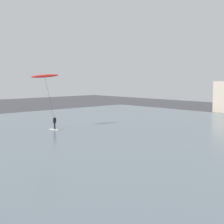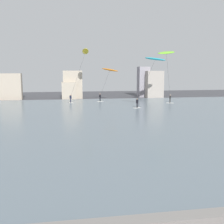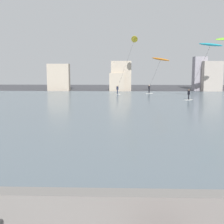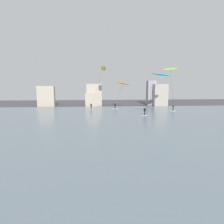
{
  "view_description": "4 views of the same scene",
  "coord_description": "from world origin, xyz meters",
  "views": [
    {
      "loc": [
        14.68,
        1.48,
        6.63
      ],
      "look_at": [
        2.75,
        12.52,
        4.91
      ],
      "focal_mm": 53.46,
      "sensor_mm": 36.0,
      "label": 1
    },
    {
      "loc": [
        -3.77,
        -5.05,
        6.62
      ],
      "look_at": [
        -0.13,
        17.26,
        3.15
      ],
      "focal_mm": 44.24,
      "sensor_mm": 36.0,
      "label": 2
    },
    {
      "loc": [
        -2.3,
        -5.04,
        5.26
      ],
      "look_at": [
        -2.93,
        13.96,
        2.31
      ],
      "focal_mm": 47.17,
      "sensor_mm": 36.0,
      "label": 3
    },
    {
      "loc": [
        -1.56,
        0.19,
        6.84
      ],
      "look_at": [
        -0.44,
        15.66,
        4.57
      ],
      "focal_mm": 32.56,
      "sensor_mm": 36.0,
      "label": 4
    }
  ],
  "objects": [
    {
      "name": "water_bay",
      "position": [
        0.0,
        30.85,
        0.05
      ],
      "size": [
        84.0,
        52.0,
        0.1
      ],
      "primitive_type": "cube",
      "color": "slate",
      "rests_on": "ground"
    },
    {
      "name": "kitesurfer_cyan",
      "position": [
        10.15,
        38.4,
        7.8
      ],
      "size": [
        4.64,
        4.95,
        8.7
      ],
      "color": "silver",
      "rests_on": "water_bay"
    },
    {
      "name": "kitesurfer_yellow",
      "position": [
        -0.24,
        50.54,
        9.54
      ],
      "size": [
        4.32,
        3.78,
        10.82
      ],
      "color": "silver",
      "rests_on": "water_bay"
    },
    {
      "name": "kitesurfer_orange",
      "position": [
        4.79,
        51.17,
        6.17
      ],
      "size": [
        4.55,
        2.86,
        7.04
      ],
      "color": "silver",
      "rests_on": "water_bay"
    },
    {
      "name": "seawall_barrier",
      "position": [
        0.0,
        4.15,
        0.57
      ],
      "size": [
        60.0,
        0.7,
        1.15
      ],
      "primitive_type": "cube",
      "color": "gray",
      "rests_on": "ground"
    },
    {
      "name": "far_shore_buildings",
      "position": [
        0.76,
        59.35,
        2.95
      ],
      "size": [
        37.12,
        4.96,
        7.36
      ],
      "color": "beige",
      "rests_on": "ground"
    }
  ]
}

